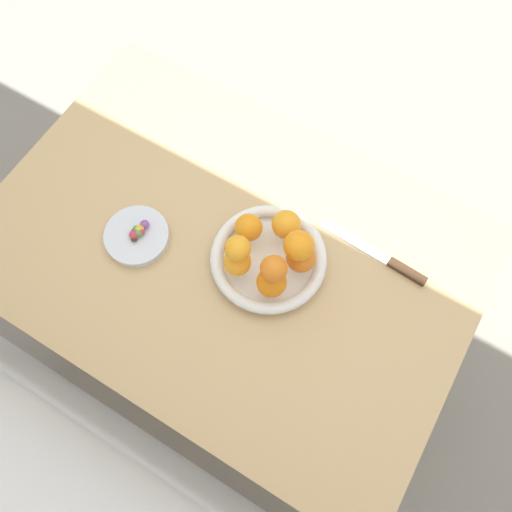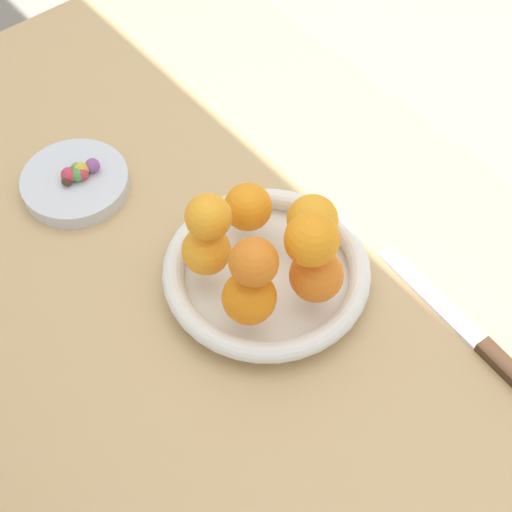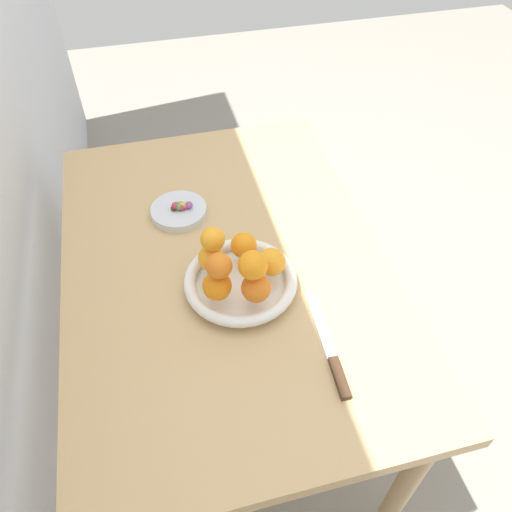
{
  "view_description": "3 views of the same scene",
  "coord_description": "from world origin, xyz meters",
  "views": [
    {
      "loc": [
        -0.28,
        0.34,
        1.77
      ],
      "look_at": [
        -0.09,
        0.02,
        0.84
      ],
      "focal_mm": 35.0,
      "sensor_mm": 36.0,
      "label": 1
    },
    {
      "loc": [
        -0.51,
        0.34,
        1.55
      ],
      "look_at": [
        -0.11,
        0.01,
        0.83
      ],
      "focal_mm": 55.0,
      "sensor_mm": 36.0,
      "label": 2
    },
    {
      "loc": [
        -0.81,
        0.13,
        1.61
      ],
      "look_at": [
        -0.11,
        -0.05,
        0.85
      ],
      "focal_mm": 35.0,
      "sensor_mm": 36.0,
      "label": 3
    }
  ],
  "objects": [
    {
      "name": "candy_ball_5",
      "position": [
        0.19,
        0.07,
        0.77
      ],
      "size": [
        0.02,
        0.02,
        0.02
      ],
      "primitive_type": "sphere",
      "color": "#4C9947",
      "rests_on": "candy_dish"
    },
    {
      "name": "orange_5",
      "position": [
        -0.15,
        -0.03,
        0.87
      ],
      "size": [
        0.06,
        0.06,
        0.06
      ],
      "primitive_type": "sphere",
      "color": "orange",
      "rests_on": "orange_4"
    },
    {
      "name": "candy_ball_2",
      "position": [
        0.18,
        0.05,
        0.77
      ],
      "size": [
        0.02,
        0.02,
        0.02
      ],
      "primitive_type": "sphere",
      "color": "#8C4C99",
      "rests_on": "candy_dish"
    },
    {
      "name": "candy_ball_4",
      "position": [
        0.18,
        0.07,
        0.77
      ],
      "size": [
        0.02,
        0.02,
        0.02
      ],
      "primitive_type": "sphere",
      "color": "#C6384C",
      "rests_on": "candy_dish"
    },
    {
      "name": "candy_ball_1",
      "position": [
        0.19,
        0.08,
        0.77
      ],
      "size": [
        0.01,
        0.01,
        0.01
      ],
      "primitive_type": "sphere",
      "color": "#472819",
      "rests_on": "candy_dish"
    },
    {
      "name": "ground_plane",
      "position": [
        0.0,
        0.0,
        0.0
      ],
      "size": [
        6.0,
        6.0,
        0.0
      ],
      "primitive_type": "plane",
      "color": "gray"
    },
    {
      "name": "orange_3",
      "position": [
        -0.14,
        0.04,
        0.81
      ],
      "size": [
        0.06,
        0.06,
        0.06
      ],
      "primitive_type": "sphere",
      "color": "orange",
      "rests_on": "fruit_bowl"
    },
    {
      "name": "knife",
      "position": [
        -0.31,
        -0.16,
        0.75
      ],
      "size": [
        0.26,
        0.04,
        0.01
      ],
      "color": "#3F2819",
      "rests_on": "dining_table"
    },
    {
      "name": "candy_ball_3",
      "position": [
        0.18,
        0.09,
        0.77
      ],
      "size": [
        0.02,
        0.02,
        0.02
      ],
      "primitive_type": "sphere",
      "color": "#C6384C",
      "rests_on": "candy_dish"
    },
    {
      "name": "orange_4",
      "position": [
        -0.16,
        -0.04,
        0.81
      ],
      "size": [
        0.06,
        0.06,
        0.06
      ],
      "primitive_type": "sphere",
      "color": "orange",
      "rests_on": "fruit_bowl"
    },
    {
      "name": "orange_6",
      "position": [
        -0.14,
        0.03,
        0.87
      ],
      "size": [
        0.05,
        0.05,
        0.05
      ],
      "primitive_type": "sphere",
      "color": "orange",
      "rests_on": "orange_3"
    },
    {
      "name": "orange_2",
      "position": [
        -0.05,
        0.04,
        0.81
      ],
      "size": [
        0.06,
        0.06,
        0.06
      ],
      "primitive_type": "sphere",
      "color": "orange",
      "rests_on": "fruit_bowl"
    },
    {
      "name": "candy_ball_7",
      "position": [
        0.18,
        0.07,
        0.77
      ],
      "size": [
        0.02,
        0.02,
        0.02
      ],
      "primitive_type": "sphere",
      "color": "gold",
      "rests_on": "candy_dish"
    },
    {
      "name": "candy_ball_0",
      "position": [
        0.18,
        0.08,
        0.77
      ],
      "size": [
        0.02,
        0.02,
        0.02
      ],
      "primitive_type": "sphere",
      "color": "#4C9947",
      "rests_on": "candy_dish"
    },
    {
      "name": "orange_1",
      "position": [
        -0.03,
        -0.04,
        0.81
      ],
      "size": [
        0.06,
        0.06,
        0.06
      ],
      "primitive_type": "sphere",
      "color": "orange",
      "rests_on": "fruit_bowl"
    },
    {
      "name": "dining_table",
      "position": [
        0.0,
        0.0,
        0.65
      ],
      "size": [
        1.1,
        0.76,
        0.74
      ],
      "color": "tan",
      "rests_on": "ground_plane"
    },
    {
      "name": "orange_7",
      "position": [
        -0.05,
        0.03,
        0.87
      ],
      "size": [
        0.05,
        0.05,
        0.05
      ],
      "primitive_type": "sphere",
      "color": "orange",
      "rests_on": "orange_2"
    },
    {
      "name": "candy_dish",
      "position": [
        0.19,
        0.08,
        0.75
      ],
      "size": [
        0.14,
        0.14,
        0.02
      ],
      "primitive_type": "cylinder",
      "color": "silver",
      "rests_on": "dining_table"
    },
    {
      "name": "candy_ball_6",
      "position": [
        0.18,
        0.1,
        0.77
      ],
      "size": [
        0.01,
        0.01,
        0.01
      ],
      "primitive_type": "sphere",
      "color": "#472819",
      "rests_on": "candy_dish"
    },
    {
      "name": "fruit_bowl",
      "position": [
        -0.1,
        -0.02,
        0.76
      ],
      "size": [
        0.25,
        0.25,
        0.04
      ],
      "color": "white",
      "rests_on": "dining_table"
    },
    {
      "name": "orange_0",
      "position": [
        -0.1,
        -0.09,
        0.81
      ],
      "size": [
        0.06,
        0.06,
        0.06
      ],
      "primitive_type": "sphere",
      "color": "orange",
      "rests_on": "fruit_bowl"
    }
  ]
}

